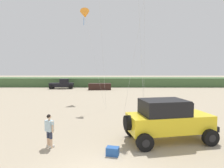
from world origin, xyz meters
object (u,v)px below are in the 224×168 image
(jeep, at_px, (168,119))
(person_watching, at_px, (49,129))
(distant_pickup, at_px, (62,84))
(cooler_box, at_px, (113,151))
(distant_sedan, at_px, (100,87))
(kite_pink_ribbon, at_px, (85,14))

(jeep, relative_size, person_watching, 3.00)
(distant_pickup, bearing_deg, jeep, -64.69)
(person_watching, xyz_separation_m, cooler_box, (3.14, -0.88, -0.75))
(person_watching, relative_size, distant_sedan, 0.40)
(person_watching, height_order, kite_pink_ribbon, kite_pink_ribbon)
(person_watching, distance_m, kite_pink_ribbon, 18.11)
(jeep, bearing_deg, distant_pickup, 115.31)
(person_watching, relative_size, distant_pickup, 0.35)
(distant_pickup, distance_m, kite_pink_ribbon, 18.00)
(jeep, distance_m, distant_sedan, 26.60)
(kite_pink_ribbon, bearing_deg, distant_sedan, 85.33)
(jeep, height_order, person_watching, jeep)
(distant_pickup, bearing_deg, kite_pink_ribbon, -63.81)
(jeep, xyz_separation_m, distant_sedan, (-5.56, 26.00, -0.60))
(cooler_box, height_order, distant_pickup, distant_pickup)
(person_watching, distance_m, cooler_box, 3.34)
(person_watching, height_order, distant_sedan, person_watching)
(person_watching, height_order, cooler_box, person_watching)
(distant_sedan, bearing_deg, person_watching, -94.66)
(jeep, distance_m, distant_pickup, 30.85)
(cooler_box, height_order, kite_pink_ribbon, kite_pink_ribbon)
(person_watching, bearing_deg, cooler_box, -15.70)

